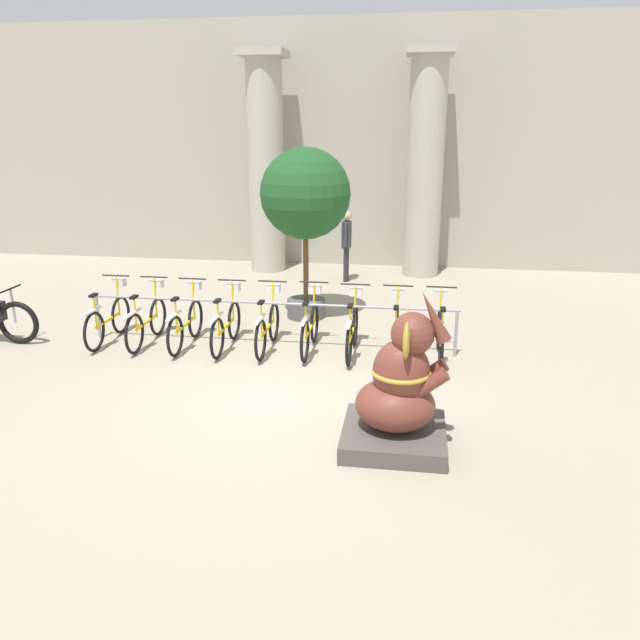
% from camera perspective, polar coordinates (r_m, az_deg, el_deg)
% --- Properties ---
extents(ground_plane, '(60.00, 60.00, 0.00)m').
position_cam_1_polar(ground_plane, '(8.48, -3.76, -7.06)').
color(ground_plane, '#9E937F').
extents(building_facade, '(20.00, 0.20, 6.00)m').
position_cam_1_polar(building_facade, '(16.23, 2.64, 15.60)').
color(building_facade, '#A39E8E').
rests_on(building_facade, ground_plane).
extents(column_left, '(1.07, 1.07, 5.16)m').
position_cam_1_polar(column_left, '(15.58, -4.97, 14.09)').
color(column_left, '#ADA899').
rests_on(column_left, ground_plane).
extents(column_right, '(1.07, 1.07, 5.16)m').
position_cam_1_polar(column_right, '(15.16, 9.60, 13.83)').
color(column_right, '#ADA899').
rests_on(column_right, ground_plane).
extents(bike_rack, '(6.09, 0.05, 0.77)m').
position_cam_1_polar(bike_rack, '(10.16, -4.66, 1.00)').
color(bike_rack, gray).
rests_on(bike_rack, ground_plane).
extents(bicycle_0, '(0.48, 1.61, 1.06)m').
position_cam_1_polar(bicycle_0, '(11.06, -18.76, 0.17)').
color(bicycle_0, black).
rests_on(bicycle_0, ground_plane).
extents(bicycle_1, '(0.48, 1.61, 1.06)m').
position_cam_1_polar(bicycle_1, '(10.76, -15.51, 0.01)').
color(bicycle_1, black).
rests_on(bicycle_1, ground_plane).
extents(bicycle_2, '(0.48, 1.61, 1.06)m').
position_cam_1_polar(bicycle_2, '(10.49, -12.13, -0.19)').
color(bicycle_2, black).
rests_on(bicycle_2, ground_plane).
extents(bicycle_3, '(0.48, 1.61, 1.06)m').
position_cam_1_polar(bicycle_3, '(10.27, -8.54, -0.37)').
color(bicycle_3, black).
rests_on(bicycle_3, ground_plane).
extents(bicycle_4, '(0.48, 1.61, 1.06)m').
position_cam_1_polar(bicycle_4, '(10.12, -4.78, -0.50)').
color(bicycle_4, black).
rests_on(bicycle_4, ground_plane).
extents(bicycle_5, '(0.48, 1.61, 1.06)m').
position_cam_1_polar(bicycle_5, '(10.03, -0.90, -0.61)').
color(bicycle_5, black).
rests_on(bicycle_5, ground_plane).
extents(bicycle_6, '(0.48, 1.61, 1.06)m').
position_cam_1_polar(bicycle_6, '(9.90, 2.98, -0.88)').
color(bicycle_6, black).
rests_on(bicycle_6, ground_plane).
extents(bicycle_7, '(0.48, 1.61, 1.06)m').
position_cam_1_polar(bicycle_7, '(9.87, 6.95, -1.03)').
color(bicycle_7, black).
rests_on(bicycle_7, ground_plane).
extents(bicycle_8, '(0.48, 1.61, 1.06)m').
position_cam_1_polar(bicycle_8, '(9.90, 10.93, -1.18)').
color(bicycle_8, black).
rests_on(bicycle_8, ground_plane).
extents(elephant_statue, '(1.17, 1.17, 1.85)m').
position_cam_1_polar(elephant_statue, '(7.09, 7.26, -6.76)').
color(elephant_statue, '#4C4742').
rests_on(elephant_statue, ground_plane).
extents(person_pedestrian, '(0.22, 0.47, 1.63)m').
position_cam_1_polar(person_pedestrian, '(14.51, 2.44, 7.33)').
color(person_pedestrian, '#28282D').
rests_on(person_pedestrian, ground_plane).
extents(potted_tree, '(1.64, 1.64, 3.15)m').
position_cam_1_polar(potted_tree, '(11.47, -1.34, 11.04)').
color(potted_tree, '#4C4C4C').
rests_on(potted_tree, ground_plane).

